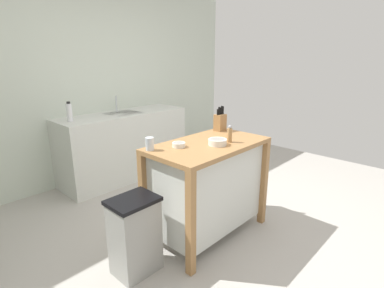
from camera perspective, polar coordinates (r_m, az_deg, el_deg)
The scene contains 12 objects.
ground_plane at distance 3.04m, azimuth 3.83°, elevation -16.54°, with size 6.20×6.20×0.00m, color #ADA8A0.
wall_back at distance 4.28m, azimuth -19.29°, elevation 10.83°, with size 5.20×0.10×2.60m, color silver.
kitchen_island at distance 2.81m, azimuth 2.99°, elevation -7.63°, with size 1.12×0.63×0.91m.
knife_block at distance 3.11m, azimuth 5.37°, elevation 4.25°, with size 0.11×0.09×0.25m.
bowl_stoneware_deep at distance 2.62m, azimuth 4.87°, elevation 0.42°, with size 0.16×0.16×0.05m.
bowl_ceramic_small at distance 2.55m, azimuth -2.52°, elevation -0.12°, with size 0.11×0.11×0.04m.
drinking_cup at distance 2.48m, azimuth -8.04°, elevation 0.03°, with size 0.07×0.07×0.11m.
pepper_grinder at distance 2.70m, azimuth 7.18°, elevation 1.85°, with size 0.04×0.04×0.16m.
trash_bin at distance 2.46m, azimuth -10.81°, elevation -16.73°, with size 0.36×0.28×0.63m.
sink_counter at distance 4.28m, azimuth -12.68°, elevation -0.17°, with size 1.78×0.60×0.91m.
sink_faucet at distance 4.27m, azimuth -14.23°, elevation 7.45°, with size 0.02×0.02×0.22m.
bottle_dish_soap at distance 3.80m, azimuth -22.31°, elevation 5.63°, with size 0.06×0.06×0.23m.
Camera 1 is at (-1.98, -1.60, 1.66)m, focal length 28.02 mm.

